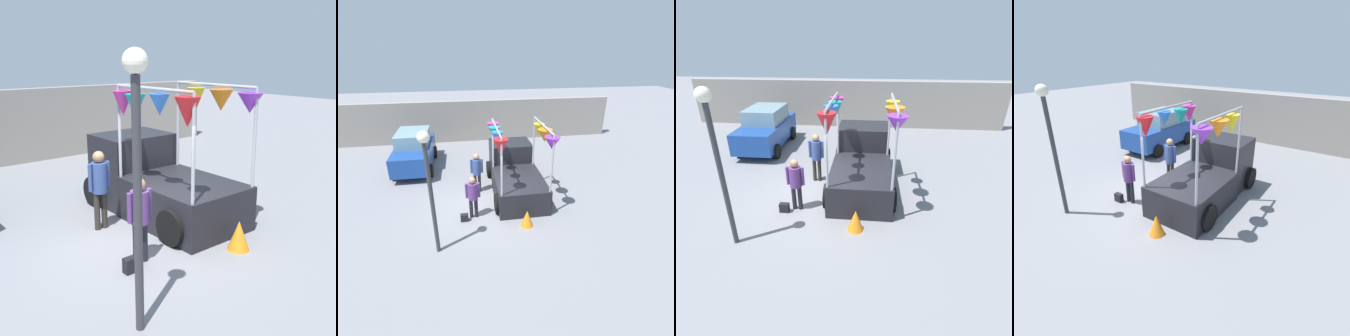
% 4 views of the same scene
% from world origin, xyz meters
% --- Properties ---
extents(ground_plane, '(60.00, 60.00, 0.00)m').
position_xyz_m(ground_plane, '(0.00, 0.00, 0.00)').
color(ground_plane, slate).
extents(vendor_truck, '(2.42, 4.12, 3.12)m').
position_xyz_m(vendor_truck, '(1.27, 1.22, 0.90)').
color(vendor_truck, black).
rests_on(vendor_truck, ground).
extents(parked_car, '(1.88, 4.00, 1.88)m').
position_xyz_m(parked_car, '(-3.29, 4.26, 0.94)').
color(parked_car, navy).
rests_on(parked_car, ground).
extents(person_customer, '(0.53, 0.34, 1.62)m').
position_xyz_m(person_customer, '(-0.58, -0.67, 0.98)').
color(person_customer, black).
rests_on(person_customer, ground).
extents(person_vendor, '(0.53, 0.34, 1.76)m').
position_xyz_m(person_vendor, '(-0.33, 1.16, 1.07)').
color(person_vendor, '#2D2823').
rests_on(person_vendor, ground).
extents(handbag, '(0.28, 0.16, 0.28)m').
position_xyz_m(handbag, '(-0.93, -0.87, 0.14)').
color(handbag, black).
rests_on(handbag, ground).
extents(street_lamp, '(0.32, 0.32, 3.82)m').
position_xyz_m(street_lamp, '(-1.76, -2.27, 2.50)').
color(street_lamp, '#333338').
rests_on(street_lamp, ground).
extents(brick_boundary_wall, '(18.00, 0.36, 2.60)m').
position_xyz_m(brick_boundary_wall, '(0.00, 8.13, 1.30)').
color(brick_boundary_wall, gray).
rests_on(brick_boundary_wall, ground).
extents(folded_kite_bundle_tangerine, '(0.53, 0.53, 0.60)m').
position_xyz_m(folded_kite_bundle_tangerine, '(1.21, -1.48, 0.30)').
color(folded_kite_bundle_tangerine, orange).
rests_on(folded_kite_bundle_tangerine, ground).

